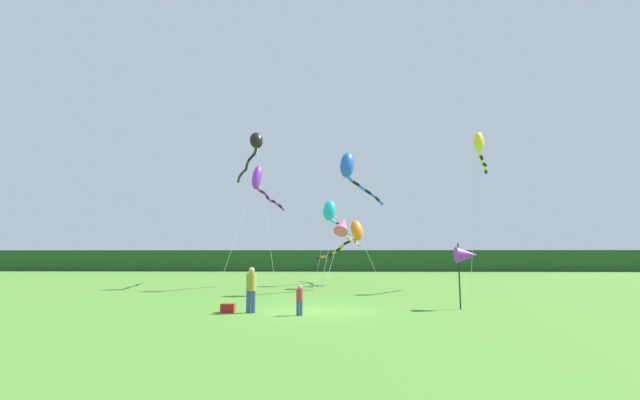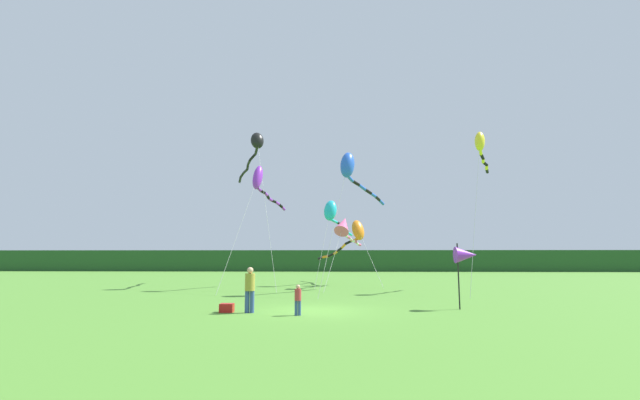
{
  "view_description": "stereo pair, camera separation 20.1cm",
  "coord_description": "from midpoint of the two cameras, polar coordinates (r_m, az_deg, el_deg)",
  "views": [
    {
      "loc": [
        0.73,
        -17.48,
        2.2
      ],
      "look_at": [
        0.0,
        6.0,
        5.33
      ],
      "focal_mm": 23.66,
      "sensor_mm": 36.0,
      "label": 1
    },
    {
      "loc": [
        0.93,
        -17.47,
        2.2
      ],
      "look_at": [
        0.0,
        6.0,
        5.33
      ],
      "focal_mm": 23.66,
      "sensor_mm": 36.0,
      "label": 2
    }
  ],
  "objects": [
    {
      "name": "person_adult",
      "position": [
        17.11,
        -9.63,
        -11.55
      ],
      "size": [
        0.39,
        0.39,
        1.76
      ],
      "color": "#334C8C",
      "rests_on": "ground"
    },
    {
      "name": "kite_black",
      "position": [
        32.63,
        -9.08,
        7.16
      ],
      "size": [
        5.02,
        10.59,
        11.48
      ],
      "color": "#B2B2B2",
      "rests_on": "ground"
    },
    {
      "name": "distant_treeline",
      "position": [
        62.49,
        1.03,
        -8.21
      ],
      "size": [
        108.0,
        3.15,
        3.04
      ],
      "primitive_type": "cube",
      "color": "#234C23",
      "rests_on": "ground"
    },
    {
      "name": "kite_orange",
      "position": [
        33.12,
        4.29,
        -4.62
      ],
      "size": [
        4.95,
        8.74,
        5.1
      ],
      "color": "#B2B2B2",
      "rests_on": "ground"
    },
    {
      "name": "person_child",
      "position": [
        16.22,
        -3.15,
        -13.11
      ],
      "size": [
        0.25,
        0.25,
        1.13
      ],
      "color": "#334C8C",
      "rests_on": "ground"
    },
    {
      "name": "kite_blue",
      "position": [
        26.26,
        3.86,
        4.19
      ],
      "size": [
        4.42,
        7.81,
        8.67
      ],
      "color": "#B2B2B2",
      "rests_on": "ground"
    },
    {
      "name": "kite_yellow",
      "position": [
        29.66,
        20.59,
        6.89
      ],
      "size": [
        3.86,
        7.04,
        10.33
      ],
      "color": "#B2B2B2",
      "rests_on": "ground"
    },
    {
      "name": "cooler_box",
      "position": [
        17.52,
        -12.67,
        -14.06
      ],
      "size": [
        0.52,
        0.41,
        0.34
      ],
      "primitive_type": "cube",
      "color": "red",
      "rests_on": "ground"
    },
    {
      "name": "kite_purple",
      "position": [
        29.45,
        -8.38,
        2.5
      ],
      "size": [
        2.89,
        8.36,
        8.52
      ],
      "color": "#B2B2B2",
      "rests_on": "ground"
    },
    {
      "name": "kite_cyan",
      "position": [
        32.63,
        1.33,
        -1.75
      ],
      "size": [
        2.9,
        7.57,
        6.59
      ],
      "color": "#B2B2B2",
      "rests_on": "ground"
    },
    {
      "name": "kite_rainbow",
      "position": [
        30.15,
        2.98,
        -3.54
      ],
      "size": [
        2.77,
        7.46,
        5.29
      ],
      "color": "#B2B2B2",
      "rests_on": "ground"
    },
    {
      "name": "banner_flag_pole",
      "position": [
        18.97,
        18.91,
        -7.11
      ],
      "size": [
        0.9,
        0.7,
        2.73
      ],
      "color": "black",
      "rests_on": "ground"
    },
    {
      "name": "ground_plane",
      "position": [
        17.64,
        -0.97,
        -14.75
      ],
      "size": [
        120.0,
        120.0,
        0.0
      ],
      "primitive_type": "plane",
      "color": "#4C842D"
    }
  ]
}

